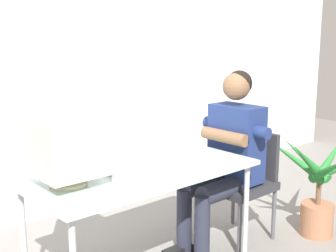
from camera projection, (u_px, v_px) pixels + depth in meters
The scene contains 7 objects.
wall_back at pixel (67, 42), 3.91m from camera, with size 8.00×0.10×3.00m, color silver.
desk at pixel (143, 178), 2.85m from camera, with size 1.46×0.70×0.74m.
crt_monitor at pixel (67, 147), 2.51m from camera, with size 0.36×0.36×0.39m.
keyboard at pixel (120, 171), 2.77m from camera, with size 0.17×0.43×0.03m.
office_chair at pixel (243, 178), 3.53m from camera, with size 0.47×0.47×0.83m.
person_seated at pixel (227, 153), 3.36m from camera, with size 0.74×0.59×1.31m.
potted_plant at pixel (318, 188), 3.56m from camera, with size 0.85×0.87×0.83m.
Camera 1 is at (-1.69, -2.14, 1.58)m, focal length 48.85 mm.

